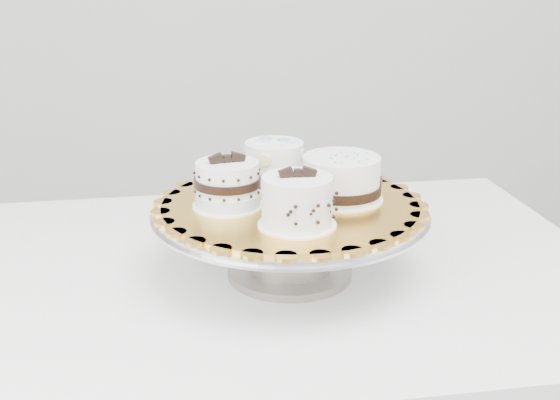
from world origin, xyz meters
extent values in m
cube|color=white|center=(-0.01, 0.26, 0.73)|extent=(1.12, 0.76, 0.04)
cube|color=white|center=(0.50, 0.57, 0.36)|extent=(0.05, 0.05, 0.71)
cylinder|color=gray|center=(0.03, 0.23, 0.76)|extent=(0.19, 0.19, 0.01)
cylinder|color=gray|center=(0.03, 0.23, 0.80)|extent=(0.12, 0.12, 0.10)
cylinder|color=silver|center=(0.03, 0.23, 0.85)|extent=(0.40, 0.40, 0.01)
cylinder|color=silver|center=(0.03, 0.23, 0.85)|extent=(0.41, 0.41, 0.00)
cylinder|color=gold|center=(0.03, 0.23, 0.86)|extent=(0.46, 0.46, 0.01)
cylinder|color=white|center=(0.02, 0.13, 0.87)|extent=(0.11, 0.11, 0.00)
cylinder|color=white|center=(0.02, 0.13, 0.90)|extent=(0.10, 0.10, 0.07)
cylinder|color=white|center=(-0.06, 0.23, 0.87)|extent=(0.10, 0.10, 0.00)
cylinder|color=white|center=(-0.06, 0.23, 0.90)|extent=(0.10, 0.10, 0.06)
cylinder|color=silver|center=(-0.06, 0.23, 0.88)|extent=(0.09, 0.09, 0.02)
cylinder|color=black|center=(-0.06, 0.23, 0.90)|extent=(0.09, 0.09, 0.01)
cylinder|color=white|center=(0.03, 0.32, 0.87)|extent=(0.10, 0.10, 0.00)
cylinder|color=white|center=(0.03, 0.32, 0.90)|extent=(0.10, 0.10, 0.06)
cylinder|color=white|center=(0.11, 0.23, 0.87)|extent=(0.13, 0.13, 0.00)
cylinder|color=white|center=(0.11, 0.23, 0.90)|extent=(0.15, 0.15, 0.06)
cylinder|color=black|center=(0.11, 0.23, 0.88)|extent=(0.12, 0.12, 0.01)
camera|label=1|loc=(-0.16, -0.72, 1.21)|focal=45.00mm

